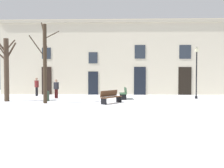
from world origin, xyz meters
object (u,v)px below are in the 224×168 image
bench_facing_shops (124,93)px  person_near_bench (56,88)px  tree_left_of_center (6,67)px  bench_by_litter_bin (111,97)px  litter_bin (47,96)px  streetlamp (197,67)px  person_by_shop_door (37,86)px  tree_right_of_center (45,62)px

bench_facing_shops → person_near_bench: (-5.58, 0.43, 0.38)m
tree_left_of_center → bench_by_litter_bin: tree_left_of_center is taller
bench_by_litter_bin → bench_facing_shops: bearing=16.6°
bench_facing_shops → litter_bin: bearing=-76.0°
tree_left_of_center → streetlamp: bearing=9.6°
bench_by_litter_bin → person_near_bench: person_near_bench is taller
person_by_shop_door → person_near_bench: bearing=1.5°
tree_right_of_center → person_near_bench: size_ratio=3.55×
streetlamp → litter_bin: bearing=-169.2°
litter_bin → person_by_shop_door: (-2.23, 4.29, 0.55)m
litter_bin → bench_by_litter_bin: size_ratio=0.42×
tree_right_of_center → litter_bin: (-0.33, 1.42, -2.41)m
tree_right_of_center → person_near_bench: tree_right_of_center is taller
person_by_shop_door → tree_left_of_center: bearing=-55.6°
tree_right_of_center → litter_bin: size_ratio=7.14×
streetlamp → litter_bin: size_ratio=5.42×
tree_left_of_center → bench_facing_shops: size_ratio=2.48×
litter_bin → bench_facing_shops: size_ratio=0.42×
bench_by_litter_bin → person_near_bench: bearing=86.3°
streetlamp → bench_facing_shops: bearing=-176.0°
tree_right_of_center → bench_by_litter_bin: tree_right_of_center is taller
streetlamp → person_near_bench: (-11.48, 0.02, -1.70)m
tree_left_of_center → litter_bin: tree_left_of_center is taller
tree_left_of_center → streetlamp: 14.69m
tree_right_of_center → litter_bin: bearing=103.1°
person_near_bench → tree_left_of_center: bearing=-114.3°
tree_left_of_center → tree_right_of_center: bearing=-20.1°
bench_by_litter_bin → litter_bin: bearing=108.4°
bench_by_litter_bin → person_by_shop_door: bearing=84.9°
bench_by_litter_bin → person_by_shop_door: person_by_shop_door is taller
tree_right_of_center → person_near_bench: 4.15m
tree_right_of_center → person_by_shop_door: (-2.56, 5.71, -1.86)m
bench_facing_shops → person_near_bench: person_near_bench is taller
tree_right_of_center → bench_by_litter_bin: size_ratio=2.99×
person_near_bench → tree_right_of_center: bearing=-60.6°
streetlamp → person_near_bench: streetlamp is taller
streetlamp → tree_left_of_center: bearing=-170.4°
tree_left_of_center → person_by_shop_door: size_ratio=2.74×
person_by_shop_door → person_near_bench: size_ratio=1.08×
bench_facing_shops → person_by_shop_door: person_by_shop_door is taller
tree_left_of_center → person_near_bench: bearing=39.5°
litter_bin → bench_by_litter_bin: (4.77, -1.28, 0.05)m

